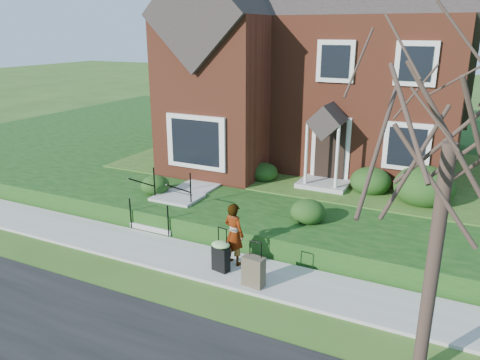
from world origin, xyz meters
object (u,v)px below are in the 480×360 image
Objects in this scene: woman at (234,234)px; suitcase_black at (221,254)px; suitcase_olive at (254,271)px; tree_verge at (454,117)px; front_steps at (169,207)px.

suitcase_black is (-0.11, -0.47, -0.36)m from woman.
woman reaches higher than suitcase_olive.
suitcase_black is at bearing 161.89° from tree_verge.
suitcase_black is at bearing 169.39° from suitcase_olive.
suitcase_black is (2.89, -2.07, 0.02)m from front_steps.
front_steps is 9.18m from tree_verge.
suitcase_olive is at bearing -4.74° from suitcase_black.
woman is at bearing 88.10° from suitcase_black.
front_steps is 4.53m from suitcase_olive.
front_steps is at bearing 154.48° from tree_verge.
tree_verge is (7.51, -3.58, 3.89)m from front_steps.
woman is 0.60m from suitcase_black.
suitcase_olive is (3.87, -2.36, -0.04)m from front_steps.
woman reaches higher than front_steps.
woman is 0.25× the size of tree_verge.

